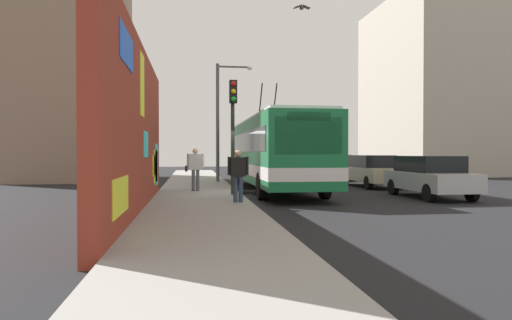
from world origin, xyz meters
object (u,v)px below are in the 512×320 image
Objects in this scene: parked_car_dark_gray at (333,167)px; street_lamp at (222,113)px; pedestrian_midblock at (195,166)px; traffic_light at (233,118)px; city_bus at (274,151)px; parked_car_champagne at (370,170)px; parked_car_silver at (429,176)px; pedestrian_at_curb at (238,172)px.

parked_car_dark_gray is 8.45m from street_lamp.
pedestrian_midblock is 2.98m from traffic_light.
city_bus is 1.94× the size of street_lamp.
traffic_light is at bearing -144.69° from pedestrian_midblock.
pedestrian_midblock is at bearing 112.38° from city_bus.
parked_car_champagne is at bearing -71.85° from city_bus.
city_bus is 2.89× the size of parked_car_silver.
parked_car_silver is at bearing -75.47° from pedestrian_at_curb.
parked_car_dark_gray is at bearing 0.00° from parked_car_champagne.
traffic_light is at bearing 147.48° from city_bus.
city_bus is at bearing -67.62° from pedestrian_midblock.
parked_car_dark_gray is 0.65× the size of street_lamp.
city_bus is 2.92× the size of traffic_light.
street_lamp is at bearing 67.84° from parked_car_champagne.
city_bus is 3.85m from pedestrian_midblock.
city_bus is 2.50× the size of parked_car_champagne.
pedestrian_midblock is (2.64, 8.71, 0.34)m from parked_car_silver.
traffic_light is (-3.37, 2.15, 1.20)m from city_bus.
street_lamp reaches higher than pedestrian_at_curb.
city_bus reaches higher than parked_car_dark_gray.
parked_car_silver is 11.93m from parked_car_dark_gray.
street_lamp is (6.09, -1.50, 2.66)m from pedestrian_midblock.
parked_car_silver is 9.11m from pedestrian_midblock.
parked_car_dark_gray is 12.74m from pedestrian_midblock.
street_lamp reaches higher than pedestrian_midblock.
pedestrian_at_curb is at bearing 151.80° from parked_car_dark_gray.
street_lamp is (8.73, 7.22, 3.00)m from parked_car_silver.
city_bus is 6.45m from pedestrian_at_curb.
parked_car_champagne is 9.27m from pedestrian_midblock.
parked_car_champagne is 9.19m from traffic_light.
city_bus reaches higher than traffic_light.
pedestrian_midblock is 4.74m from pedestrian_at_curb.
street_lamp reaches higher than city_bus.
pedestrian_midblock is at bearing 109.88° from parked_car_champagne.
traffic_light is at bearing 179.04° from street_lamp.
traffic_light is at bearing 146.76° from parked_car_dark_gray.
pedestrian_midblock is (-1.45, 3.51, -0.62)m from city_bus.
parked_car_silver is at bearing 180.00° from parked_car_champagne.
parked_car_champagne is at bearing -43.92° from pedestrian_at_curb.
traffic_light is at bearing 124.63° from parked_car_champagne.
city_bus is 6.68m from parked_car_silver.
traffic_light is 0.67× the size of street_lamp.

